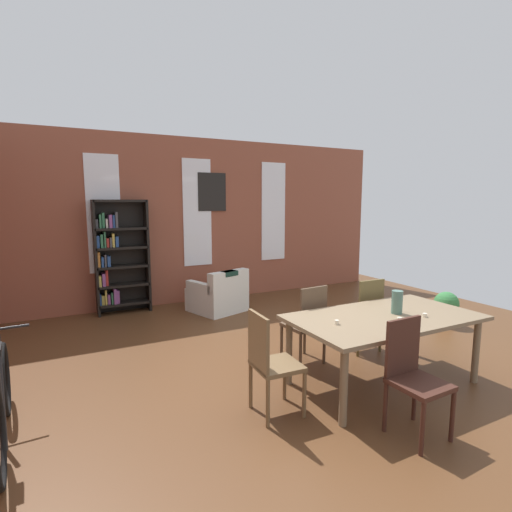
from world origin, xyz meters
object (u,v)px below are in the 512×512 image
bicycle_second (3,402)px  potted_plant_by_shelf (446,306)px  dining_table (384,322)px  bookshelf_tall (118,256)px  dining_chair_far_left (307,322)px  dining_chair_head_left (270,360)px  vase_on_table (397,302)px  dining_chair_near_left (413,373)px  armchair_white (219,296)px  dining_chair_far_right (365,312)px

bicycle_second → potted_plant_by_shelf: bicycle_second is taller
dining_table → bookshelf_tall: bookshelf_tall is taller
dining_chair_far_left → dining_chair_head_left: same height
vase_on_table → dining_chair_near_left: vase_on_table is taller
bicycle_second → dining_chair_far_left: bearing=2.8°
armchair_white → potted_plant_by_shelf: 3.68m
dining_chair_far_left → bookshelf_tall: size_ratio=0.49×
dining_chair_far_right → potted_plant_by_shelf: bearing=7.0°
dining_chair_far_right → bicycle_second: (-3.88, -0.15, -0.18)m
dining_chair_far_left → dining_chair_head_left: size_ratio=1.00×
dining_chair_far_left → bicycle_second: dining_chair_far_left is taller
dining_chair_far_left → dining_chair_head_left: (-0.92, -0.76, 0.00)m
dining_table → vase_on_table: (0.17, -0.00, 0.19)m
dining_chair_near_left → potted_plant_by_shelf: size_ratio=1.81×
dining_chair_far_left → dining_chair_near_left: (-0.01, -1.53, 0.00)m
dining_chair_head_left → bookshelf_tall: bookshelf_tall is taller
dining_chair_far_left → armchair_white: bearing=92.3°
armchair_white → potted_plant_by_shelf: bearing=-39.1°
armchair_white → dining_table: bearing=-80.8°
armchair_white → bookshelf_tall: bearing=155.3°
dining_table → dining_chair_far_left: (-0.44, 0.76, -0.15)m
vase_on_table → dining_chair_near_left: size_ratio=0.26×
bookshelf_tall → potted_plant_by_shelf: (4.40, -3.03, -0.68)m
vase_on_table → dining_chair_near_left: bearing=-128.9°
dining_chair_far_right → bicycle_second: bearing=-177.8°
dining_table → bookshelf_tall: 4.54m
dining_chair_far_right → dining_chair_far_left: bearing=180.0°
dining_chair_head_left → potted_plant_by_shelf: bearing=15.1°
dining_chair_head_left → armchair_white: (0.82, 3.31, -0.23)m
dining_chair_head_left → vase_on_table: bearing=-0.1°
bookshelf_tall → dining_chair_head_left: bearing=-79.8°
bicycle_second → potted_plant_by_shelf: bearing=3.7°
dining_chair_far_left → bookshelf_tall: (-1.64, 3.26, 0.47)m
dining_chair_far_left → bicycle_second: (-3.00, -0.15, -0.18)m
dining_chair_far_left → bookshelf_tall: 3.68m
bookshelf_tall → bicycle_second: 3.72m
dining_chair_far_left → potted_plant_by_shelf: size_ratio=1.81×
dining_chair_far_right → armchair_white: (-0.98, 2.55, -0.23)m
vase_on_table → potted_plant_by_shelf: (2.15, 0.99, -0.56)m
bookshelf_tall → dining_table: bearing=-62.7°
armchair_white → dining_chair_head_left: bearing=-103.9°
dining_chair_far_left → dining_chair_far_right: (0.88, -0.00, 0.00)m
vase_on_table → dining_chair_far_right: vase_on_table is taller
armchair_white → potted_plant_by_shelf: armchair_white is taller
dining_chair_far_right → armchair_white: 2.74m
dining_chair_far_left → dining_chair_far_right: 0.88m
dining_chair_far_left → potted_plant_by_shelf: bearing=4.8°
dining_chair_far_left → dining_chair_head_left: 1.20m
dining_table → bicycle_second: size_ratio=1.15×
dining_table → dining_chair_head_left: (-1.36, 0.00, -0.15)m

